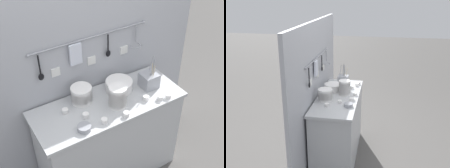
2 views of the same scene
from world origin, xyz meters
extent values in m
plane|color=#514F4C|center=(0.00, 0.00, 0.00)|extent=(20.00, 20.00, 0.00)
cube|color=#B7BABC|center=(0.00, 0.00, 0.84)|extent=(1.25, 0.49, 0.03)
cube|color=#B7BABC|center=(0.00, 0.00, 0.41)|extent=(1.20, 0.47, 0.82)
cube|color=#A8AAB2|center=(0.00, 0.28, 0.87)|extent=(2.05, 0.04, 1.75)
cylinder|color=#93969E|center=(0.00, 0.25, 1.32)|extent=(1.00, 0.01, 0.01)
sphere|color=#93969E|center=(-0.50, 0.25, 1.32)|extent=(0.02, 0.02, 0.02)
sphere|color=#93969E|center=(0.50, 0.25, 1.32)|extent=(0.02, 0.02, 0.02)
cylinder|color=black|center=(-0.43, 0.24, 1.23)|extent=(0.01, 0.01, 0.16)
ellipsoid|color=black|center=(-0.43, 0.24, 1.13)|extent=(0.04, 0.02, 0.06)
cylinder|color=#93969E|center=(-0.43, 0.25, 1.32)|extent=(0.01, 0.00, 0.02)
cube|color=silver|center=(-0.14, 0.24, 1.23)|extent=(0.10, 0.02, 0.18)
cylinder|color=#93969E|center=(-0.14, 0.25, 1.32)|extent=(0.01, 0.00, 0.02)
cylinder|color=black|center=(0.14, 0.24, 1.24)|extent=(0.01, 0.01, 0.15)
ellipsoid|color=black|center=(0.14, 0.24, 1.14)|extent=(0.04, 0.02, 0.06)
cylinder|color=#93969E|center=(0.14, 0.25, 1.32)|extent=(0.01, 0.00, 0.02)
cylinder|color=#93969E|center=(0.42, 0.24, 1.24)|extent=(0.01, 0.01, 0.14)
torus|color=#93969E|center=(0.42, 0.24, 1.13)|extent=(0.10, 0.10, 0.01)
cylinder|color=#93969E|center=(0.42, 0.25, 1.32)|extent=(0.01, 0.00, 0.02)
cube|color=white|center=(-0.31, 0.26, 1.11)|extent=(0.07, 0.01, 0.07)
cube|color=white|center=(0.00, 0.26, 1.11)|extent=(0.07, 0.01, 0.07)
cube|color=white|center=(0.31, 0.26, 1.11)|extent=(0.07, 0.01, 0.07)
cylinder|color=white|center=(-0.17, 0.13, 0.88)|extent=(0.17, 0.17, 0.05)
cylinder|color=white|center=(-0.17, 0.13, 0.91)|extent=(0.17, 0.17, 0.05)
cylinder|color=white|center=(-0.17, 0.13, 0.93)|extent=(0.17, 0.17, 0.05)
cylinder|color=white|center=(-0.17, 0.13, 0.96)|extent=(0.17, 0.17, 0.05)
cylinder|color=white|center=(0.05, -0.07, 0.87)|extent=(0.14, 0.14, 0.05)
cylinder|color=white|center=(0.05, -0.07, 0.90)|extent=(0.14, 0.14, 0.05)
cylinder|color=white|center=(0.05, -0.07, 0.93)|extent=(0.14, 0.14, 0.05)
cylinder|color=white|center=(0.05, -0.07, 0.96)|extent=(0.14, 0.14, 0.05)
cylinder|color=white|center=(0.05, -0.07, 0.98)|extent=(0.14, 0.14, 0.05)
cylinder|color=white|center=(0.05, -0.07, 1.01)|extent=(0.14, 0.14, 0.05)
cylinder|color=white|center=(0.16, 0.10, 0.86)|extent=(0.23, 0.23, 0.01)
cylinder|color=white|center=(0.16, 0.10, 0.87)|extent=(0.23, 0.23, 0.01)
cylinder|color=white|center=(0.16, 0.10, 0.88)|extent=(0.23, 0.23, 0.01)
cylinder|color=white|center=(0.16, 0.10, 0.89)|extent=(0.23, 0.23, 0.01)
cylinder|color=white|center=(0.16, 0.10, 0.90)|extent=(0.23, 0.23, 0.01)
cylinder|color=white|center=(0.16, 0.10, 0.91)|extent=(0.23, 0.23, 0.01)
cylinder|color=white|center=(0.16, 0.10, 0.92)|extent=(0.23, 0.23, 0.01)
cylinder|color=white|center=(0.16, 0.10, 0.93)|extent=(0.23, 0.23, 0.01)
cylinder|color=#93969E|center=(-0.30, -0.16, 0.87)|extent=(0.10, 0.10, 0.04)
cube|color=#93969E|center=(0.40, 0.01, 0.91)|extent=(0.14, 0.14, 0.13)
cylinder|color=#C6B793|center=(0.42, -0.01, 1.01)|extent=(0.03, 0.03, 0.18)
cylinder|color=#93969E|center=(0.40, -0.02, 1.02)|extent=(0.01, 0.01, 0.22)
cylinder|color=#93969E|center=(0.45, 0.02, 1.02)|extent=(0.01, 0.01, 0.22)
cylinder|color=#93969E|center=(0.44, 0.00, 1.02)|extent=(0.04, 0.03, 0.21)
cylinder|color=#C6B793|center=(0.41, -0.04, 1.00)|extent=(0.01, 0.03, 0.17)
cylinder|color=#93969E|center=(0.45, 0.05, 1.02)|extent=(0.04, 0.03, 0.21)
cylinder|color=#93969E|center=(0.44, 0.01, 1.02)|extent=(0.01, 0.03, 0.22)
cylinder|color=white|center=(-0.34, 0.07, 0.87)|extent=(0.05, 0.05, 0.04)
cylinder|color=white|center=(0.28, -0.13, 0.87)|extent=(0.05, 0.05, 0.04)
cylinder|color=white|center=(-0.14, -0.18, 0.87)|extent=(0.05, 0.05, 0.04)
cylinder|color=white|center=(0.38, -0.18, 0.87)|extent=(0.05, 0.05, 0.04)
cylinder|color=white|center=(-0.23, -0.05, 0.87)|extent=(0.05, 0.05, 0.04)
cylinder|color=white|center=(0.04, -0.20, 0.87)|extent=(0.05, 0.05, 0.04)
cylinder|color=white|center=(0.45, -0.20, 0.87)|extent=(0.05, 0.05, 0.04)
camera|label=1|loc=(-0.97, -1.62, 2.48)|focal=50.00mm
camera|label=2|loc=(-2.94, -0.51, 2.05)|focal=42.00mm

